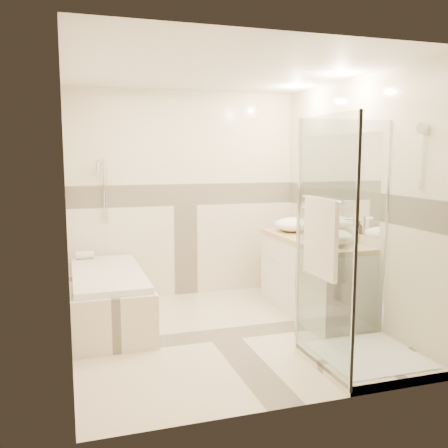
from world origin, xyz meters
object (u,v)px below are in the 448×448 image
object	(u,v)px
vanity	(312,276)
vessel_sink_far	(334,237)
vessel_sink_near	(293,224)
amenity_bottle_b	(312,231)
shower_enclosure	(353,305)
amenity_bottle_a	(313,231)
bathtub	(108,295)

from	to	relation	value
vanity	vessel_sink_far	xyz separation A→B (m)	(-0.02, -0.46, 0.50)
vessel_sink_near	amenity_bottle_b	distance (m)	0.48
vanity	shower_enclosure	xyz separation A→B (m)	(-0.29, -1.27, 0.08)
vessel_sink_far	vessel_sink_near	bearing A→B (deg)	90.00
shower_enclosure	vessel_sink_far	world-z (taller)	shower_enclosure
amenity_bottle_a	shower_enclosure	bearing A→B (deg)	-102.46
shower_enclosure	vessel_sink_far	xyz separation A→B (m)	(0.27, 0.81, 0.42)
vanity	amenity_bottle_a	size ratio (longest dim) A/B	9.87
vessel_sink_far	amenity_bottle_b	bearing A→B (deg)	90.00
vanity	amenity_bottle_a	xyz separation A→B (m)	(-0.02, -0.04, 0.51)
vessel_sink_near	amenity_bottle_a	world-z (taller)	vessel_sink_near
vanity	shower_enclosure	distance (m)	1.31
bathtub	vanity	world-z (taller)	vanity
vessel_sink_near	amenity_bottle_a	xyz separation A→B (m)	(0.00, -0.51, -0.00)
vessel_sink_far	bathtub	bearing A→B (deg)	159.09
amenity_bottle_a	amenity_bottle_b	size ratio (longest dim) A/B	1.14
vessel_sink_near	vessel_sink_far	world-z (taller)	vessel_sink_near
vanity	amenity_bottle_b	size ratio (longest dim) A/B	11.28
bathtub	vessel_sink_near	distance (m)	2.22
shower_enclosure	amenity_bottle_a	distance (m)	1.33
vessel_sink_near	amenity_bottle_a	bearing A→B (deg)	-90.00
shower_enclosure	vessel_sink_far	bearing A→B (deg)	71.32
shower_enclosure	amenity_bottle_a	world-z (taller)	shower_enclosure
vessel_sink_far	amenity_bottle_a	bearing A→B (deg)	90.00
shower_enclosure	amenity_bottle_b	distance (m)	1.36
vessel_sink_near	vessel_sink_far	xyz separation A→B (m)	(0.00, -0.94, -0.00)
bathtub	amenity_bottle_b	xyz separation A→B (m)	(2.13, -0.35, 0.61)
shower_enclosure	amenity_bottle_a	bearing A→B (deg)	77.54
bathtub	shower_enclosure	xyz separation A→B (m)	(1.86, -1.62, 0.20)
amenity_bottle_b	shower_enclosure	bearing A→B (deg)	-102.15
vanity	vessel_sink_near	xyz separation A→B (m)	(-0.02, 0.47, 0.51)
vanity	amenity_bottle_a	distance (m)	0.51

